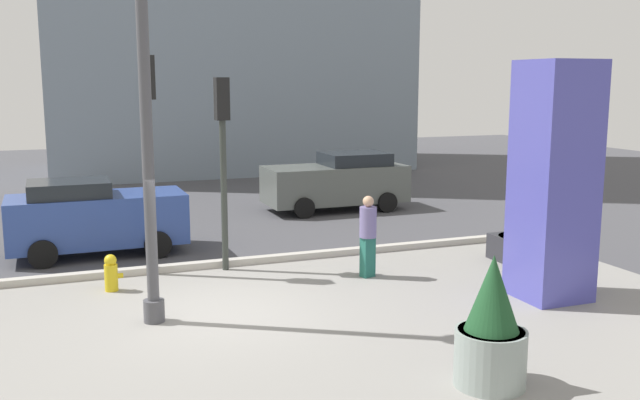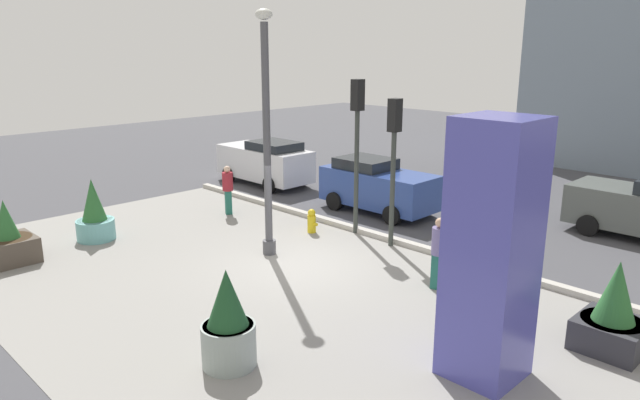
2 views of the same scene
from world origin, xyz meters
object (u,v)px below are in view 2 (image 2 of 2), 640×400
Objects in this scene: lamp_post at (267,141)px; potted_plant_mid_plaza at (613,316)px; potted_plant_by_pillar at (228,325)px; car_intersection at (377,186)px; potted_plant_near_right at (8,241)px; traffic_light_far_side at (394,148)px; car_curb_east at (265,162)px; potted_plant_curbside at (95,216)px; pedestrian_on_sidewalk at (439,250)px; pedestrian_by_curb at (228,188)px; art_pillar_blue at (492,252)px; traffic_light_corner at (357,132)px; fire_hydrant at (312,221)px.

potted_plant_mid_plaza is at bearing 8.00° from lamp_post.
lamp_post is 6.25m from potted_plant_by_pillar.
lamp_post is at bearing -83.33° from car_intersection.
potted_plant_near_right is 10.57m from traffic_light_far_side.
car_curb_east reaches higher than potted_plant_mid_plaza.
car_curb_east is (-1.98, 8.15, 0.23)m from potted_plant_curbside.
pedestrian_on_sidewalk is at bearing 15.28° from lamp_post.
traffic_light_far_side is 2.50× the size of pedestrian_by_curb.
potted_plant_curbside is 1.00× the size of potted_plant_by_pillar.
pedestrian_by_curb is at bearing 165.93° from art_pillar_blue.
traffic_light_corner reaches higher than traffic_light_far_side.
potted_plant_near_right reaches higher than pedestrian_by_curb.
lamp_post is at bearing -98.03° from traffic_light_corner.
art_pillar_blue is at bearing -32.41° from traffic_light_corner.
potted_plant_near_right is 0.97× the size of pedestrian_on_sidewalk.
pedestrian_by_curb is at bearing -161.17° from traffic_light_corner.
pedestrian_by_curb is at bearing 178.01° from pedestrian_on_sidewalk.
potted_plant_by_pillar is 1.08× the size of potted_plant_near_right.
potted_plant_mid_plaza is at bearing 17.13° from potted_plant_curbside.
fire_hydrant is 0.18× the size of car_intersection.
potted_plant_mid_plaza is at bearing -14.52° from traffic_light_far_side.
traffic_light_far_side is 1.54m from traffic_light_corner.
lamp_post is 3.78× the size of potted_plant_near_right.
potted_plant_by_pillar is at bearing -42.35° from car_curb_east.
art_pillar_blue reaches higher than potted_plant_mid_plaza.
potted_plant_near_right is (-4.36, -5.28, -2.57)m from lamp_post.
car_curb_east is (-6.54, 5.31, -2.20)m from lamp_post.
car_curb_east is at bearing 164.76° from potted_plant_mid_plaza.
potted_plant_by_pillar is at bearing -97.21° from pedestrian_on_sidewalk.
potted_plant_by_pillar is 1.05× the size of pedestrian_on_sidewalk.
art_pillar_blue is 2.69× the size of pedestrian_by_curb.
car_intersection is (-7.91, 6.64, -1.33)m from art_pillar_blue.
lamp_post is 1.58× the size of car_intersection.
pedestrian_on_sidewalk is at bearing -1.99° from pedestrian_by_curb.
potted_plant_near_right is at bearing -119.83° from traffic_light_corner.
car_curb_east reaches higher than pedestrian_on_sidewalk.
car_curb_east is (-13.82, 6.57, -1.30)m from art_pillar_blue.
potted_plant_mid_plaza is 8.67m from traffic_light_corner.
art_pillar_blue is 4.71m from potted_plant_by_pillar.
traffic_light_far_side is (-6.60, 1.71, 2.15)m from potted_plant_mid_plaza.
traffic_light_corner is 7.64m from car_curb_east.
art_pillar_blue reaches higher than car_intersection.
pedestrian_on_sidewalk is (0.70, 5.50, 0.19)m from potted_plant_by_pillar.
traffic_light_corner is at bearing 166.93° from potted_plant_mid_plaza.
potted_plant_near_right is 2.28× the size of fire_hydrant.
potted_plant_near_right is (-8.29, -1.04, -0.21)m from potted_plant_by_pillar.
car_intersection is (3.93, 8.22, 0.20)m from potted_plant_curbside.
potted_plant_mid_plaza reaches higher than pedestrian_on_sidewalk.
pedestrian_on_sidewalk is (5.17, -0.88, 0.61)m from fire_hydrant.
potted_plant_near_right is 11.12m from pedestrian_on_sidewalk.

